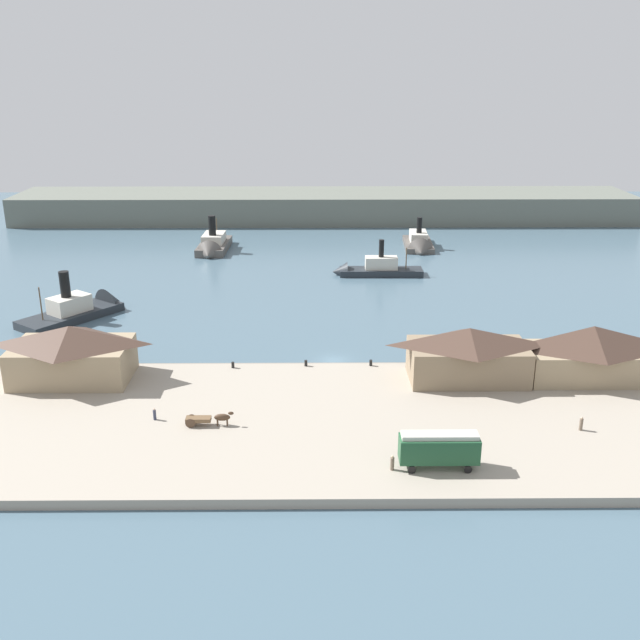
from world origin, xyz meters
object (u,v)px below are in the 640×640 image
Objects in this scene: pedestrian_walking_east at (155,414)px; ferry_mid_harbor at (419,244)px; mooring_post_center_east at (371,363)px; ferry_shed_west_terminal at (591,352)px; ferry_shed_east_terminal at (468,353)px; pedestrian_near_west_shed at (392,463)px; ferry_moored_east at (84,308)px; mooring_post_west at (233,365)px; ferry_shed_customs_shed at (71,352)px; pedestrian_by_tram at (581,424)px; ferry_departing_north at (371,269)px; horse_cart at (208,419)px; street_tram at (439,448)px; mooring_post_east at (306,363)px; ferry_moored_west at (213,246)px.

ferry_mid_harbor is (46.32, 94.32, -0.66)m from pedestrian_walking_east.
mooring_post_center_east is (28.50, 17.15, -0.26)m from pedestrian_walking_east.
ferry_mid_harbor is at bearing 98.92° from ferry_shed_west_terminal.
ferry_shed_east_terminal is 9.37× the size of pedestrian_near_west_shed.
ferry_moored_east is 84.98m from ferry_mid_harbor.
ferry_mid_harbor is at bearing 63.83° from mooring_post_west.
pedestrian_near_west_shed is (42.71, -24.90, -3.24)m from ferry_shed_customs_shed.
pedestrian_by_tram is at bearing -86.27° from ferry_mid_harbor.
ferry_shed_customs_shed is at bearing -126.47° from ferry_mid_harbor.
pedestrian_near_west_shed is 83.24m from ferry_departing_north.
pedestrian_walking_east is at bearing 166.82° from horse_cart.
street_tram reaches higher than mooring_post_east.
mooring_post_west is at bearing -178.23° from mooring_post_center_east.
ferry_shed_customs_shed is 68.67m from pedestrian_by_tram.
ferry_moored_west is at bearing 120.32° from ferry_shed_east_terminal.
mooring_post_center_east is at bearing -65.96° from ferry_moored_west.
ferry_moored_east is (-55.95, 55.75, -2.25)m from street_tram.
ferry_mid_harbor is (-12.87, 81.97, -3.97)m from ferry_shed_west_terminal.
ferry_shed_east_terminal is 9.41× the size of pedestrian_by_tram.
street_tram reaches higher than horse_cart.
ferry_moored_west is at bearing 93.01° from pedestrian_walking_east.
ferry_mid_harbor is (17.66, 106.56, -0.77)m from pedestrian_near_west_shed.
mooring_post_center_east is (21.62, 18.76, -0.48)m from horse_cart.
horse_cart is at bearing -13.18° from pedestrian_walking_east.
pedestrian_walking_east is 25.48m from mooring_post_east.
pedestrian_by_tram is 1.98× the size of mooring_post_east.
pedestrian_near_west_shed is at bearing -72.17° from ferry_moored_west.
mooring_post_east is (-40.33, 4.78, -3.56)m from ferry_shed_west_terminal.
ferry_shed_west_terminal is 3.08× the size of horse_cart.
ferry_mid_harbor is at bearing 86.84° from ferry_shed_east_terminal.
mooring_post_east is at bearing -33.22° from ferry_moored_east.
mooring_post_west is (-20.57, 28.76, -0.36)m from pedestrian_near_west_shed.
pedestrian_walking_east is 0.09× the size of ferry_mid_harbor.
street_tram is 5.42m from pedestrian_near_west_shed.
mooring_post_center_east is at bearing 0.13° from mooring_post_east.
ferry_moored_east is (-17.30, -47.93, -0.15)m from ferry_moored_west.
ferry_shed_customs_shed is 18.28× the size of mooring_post_west.
mooring_post_center_east is at bearing 40.95° from horse_cart.
ferry_shed_west_terminal reaches higher than ferry_mid_harbor.
ferry_moored_east is (-50.80, 56.21, -0.60)m from pedestrian_near_west_shed.
horse_cart reaches higher than mooring_post_center_east.
ferry_mid_harbor is at bearing 53.53° from ferry_shed_customs_shed.
mooring_post_east is (-9.81, 29.37, -0.36)m from pedestrian_near_west_shed.
ferry_shed_customs_shed is 0.98× the size of ferry_shed_east_terminal.
pedestrian_by_tram is at bearing -13.38° from ferry_shed_customs_shed.
ferry_shed_customs_shed is 19.21m from pedestrian_walking_east.
pedestrian_by_tram is 1.15× the size of pedestrian_walking_east.
mooring_post_east is at bearing 173.24° from ferry_shed_west_terminal.
ferry_departing_north is at bearing 26.23° from ferry_moored_east.
ferry_shed_west_terminal is 64.45m from ferry_departing_north.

